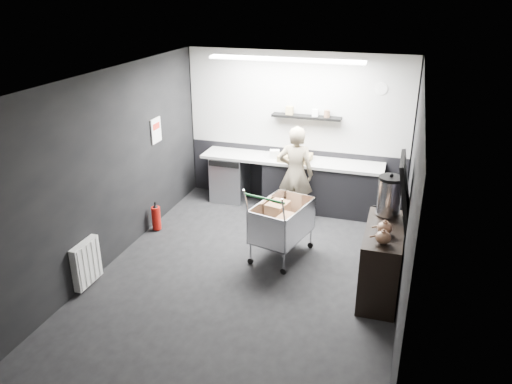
% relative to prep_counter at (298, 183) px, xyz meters
% --- Properties ---
extents(floor, '(5.50, 5.50, 0.00)m').
position_rel_prep_counter_xyz_m(floor, '(-0.14, -2.42, -0.46)').
color(floor, black).
rests_on(floor, ground).
extents(ceiling, '(5.50, 5.50, 0.00)m').
position_rel_prep_counter_xyz_m(ceiling, '(-0.14, -2.42, 2.24)').
color(ceiling, beige).
rests_on(ceiling, wall_back).
extents(wall_back, '(5.50, 0.00, 5.50)m').
position_rel_prep_counter_xyz_m(wall_back, '(-0.14, 0.33, 0.89)').
color(wall_back, black).
rests_on(wall_back, floor).
extents(wall_front, '(5.50, 0.00, 5.50)m').
position_rel_prep_counter_xyz_m(wall_front, '(-0.14, -5.17, 0.89)').
color(wall_front, black).
rests_on(wall_front, floor).
extents(wall_left, '(0.00, 5.50, 5.50)m').
position_rel_prep_counter_xyz_m(wall_left, '(-2.14, -2.42, 0.89)').
color(wall_left, black).
rests_on(wall_left, floor).
extents(wall_right, '(0.00, 5.50, 5.50)m').
position_rel_prep_counter_xyz_m(wall_right, '(1.86, -2.42, 0.89)').
color(wall_right, black).
rests_on(wall_right, floor).
extents(kitchen_wall_panel, '(3.95, 0.02, 1.70)m').
position_rel_prep_counter_xyz_m(kitchen_wall_panel, '(-0.14, 0.31, 1.39)').
color(kitchen_wall_panel, '#BBBAB6').
rests_on(kitchen_wall_panel, wall_back).
extents(dado_panel, '(3.95, 0.02, 1.00)m').
position_rel_prep_counter_xyz_m(dado_panel, '(-0.14, 0.31, 0.04)').
color(dado_panel, black).
rests_on(dado_panel, wall_back).
extents(floating_shelf, '(1.20, 0.22, 0.04)m').
position_rel_prep_counter_xyz_m(floating_shelf, '(0.06, 0.20, 1.16)').
color(floating_shelf, black).
rests_on(floating_shelf, wall_back).
extents(wall_clock, '(0.20, 0.03, 0.20)m').
position_rel_prep_counter_xyz_m(wall_clock, '(1.26, 0.30, 1.69)').
color(wall_clock, white).
rests_on(wall_clock, wall_back).
extents(poster, '(0.02, 0.30, 0.40)m').
position_rel_prep_counter_xyz_m(poster, '(-2.12, -1.12, 1.09)').
color(poster, white).
rests_on(poster, wall_left).
extents(poster_red_band, '(0.02, 0.22, 0.10)m').
position_rel_prep_counter_xyz_m(poster_red_band, '(-2.11, -1.12, 1.16)').
color(poster_red_band, red).
rests_on(poster_red_band, poster).
extents(radiator, '(0.10, 0.50, 0.60)m').
position_rel_prep_counter_xyz_m(radiator, '(-2.08, -3.32, -0.11)').
color(radiator, white).
rests_on(radiator, wall_left).
extents(ceiling_strip, '(2.40, 0.20, 0.04)m').
position_rel_prep_counter_xyz_m(ceiling_strip, '(-0.14, -0.57, 2.21)').
color(ceiling_strip, white).
rests_on(ceiling_strip, ceiling).
extents(prep_counter, '(3.20, 0.61, 0.90)m').
position_rel_prep_counter_xyz_m(prep_counter, '(0.00, 0.00, 0.00)').
color(prep_counter, black).
rests_on(prep_counter, floor).
extents(person, '(0.60, 0.40, 1.62)m').
position_rel_prep_counter_xyz_m(person, '(0.05, -0.45, 0.35)').
color(person, beige).
rests_on(person, floor).
extents(shopping_cart, '(0.84, 1.16, 1.14)m').
position_rel_prep_counter_xyz_m(shopping_cart, '(0.16, -1.78, 0.09)').
color(shopping_cart, silver).
rests_on(shopping_cart, floor).
extents(sideboard, '(0.53, 1.23, 1.85)m').
position_rel_prep_counter_xyz_m(sideboard, '(1.62, -2.29, 0.13)').
color(sideboard, black).
rests_on(sideboard, floor).
extents(fire_extinguisher, '(0.14, 0.14, 0.48)m').
position_rel_prep_counter_xyz_m(fire_extinguisher, '(-1.99, -1.58, -0.23)').
color(fire_extinguisher, '#B2120B').
rests_on(fire_extinguisher, floor).
extents(cardboard_box, '(0.55, 0.43, 0.11)m').
position_rel_prep_counter_xyz_m(cardboard_box, '(-0.05, -0.05, 0.50)').
color(cardboard_box, tan).
rests_on(cardboard_box, prep_counter).
extents(pink_tub, '(0.23, 0.23, 0.23)m').
position_rel_prep_counter_xyz_m(pink_tub, '(-0.12, 0.00, 0.56)').
color(pink_tub, silver).
rests_on(pink_tub, prep_counter).
extents(white_container, '(0.19, 0.16, 0.15)m').
position_rel_prep_counter_xyz_m(white_container, '(-0.42, -0.05, 0.52)').
color(white_container, white).
rests_on(white_container, prep_counter).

